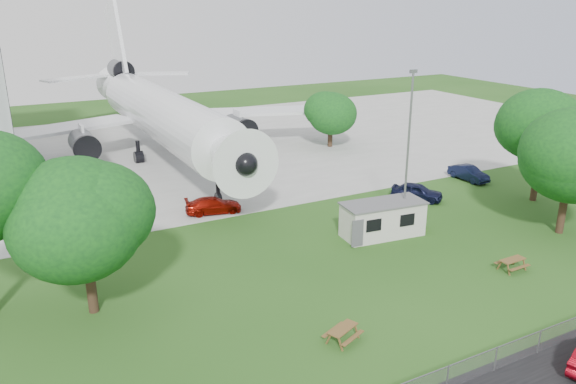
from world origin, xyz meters
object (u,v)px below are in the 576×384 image
picnic_west (343,341)px  picnic_east (511,270)px  site_cabin (383,219)px  airliner (159,111)px

picnic_west → picnic_east: bearing=-16.1°
picnic_west → picnic_east: same height
site_cabin → picnic_west: bearing=-135.0°
airliner → picnic_west: bearing=-92.8°
site_cabin → picnic_west: (-10.23, -10.24, -1.31)m
airliner → site_cabin: size_ratio=6.94×
site_cabin → picnic_east: (3.97, -8.61, -1.31)m
picnic_west → site_cabin: bearing=22.4°
airliner → picnic_west: (-1.97, -39.90, -5.27)m
site_cabin → picnic_west: 14.53m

